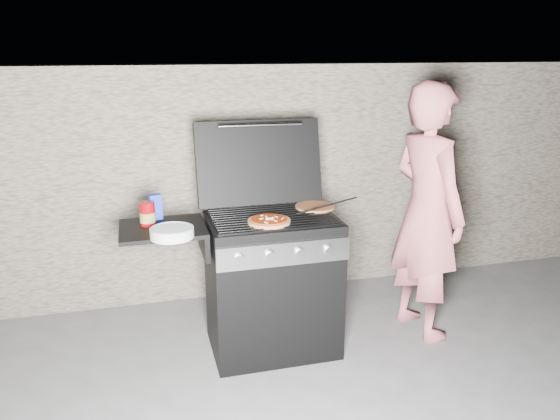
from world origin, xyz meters
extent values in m
plane|color=#535251|center=(0.00, 0.00, 0.00)|extent=(50.00, 50.00, 0.00)
cube|color=gray|center=(0.00, 1.05, 0.90)|extent=(8.00, 0.35, 1.80)
cylinder|color=#DB844D|center=(0.32, 0.12, 0.92)|extent=(0.33, 0.33, 0.01)
cylinder|color=#790409|center=(-0.75, 0.06, 0.97)|extent=(0.09, 0.09, 0.14)
cube|color=#1C2DA4|center=(-0.70, 0.16, 0.98)|extent=(0.08, 0.06, 0.16)
cylinder|color=silver|center=(-0.63, -0.20, 0.93)|extent=(0.29, 0.29, 0.06)
imported|color=#BB5B60|center=(1.06, -0.03, 0.86)|extent=(0.52, 0.69, 1.73)
cylinder|color=black|center=(0.36, 0.00, 0.95)|extent=(0.42, 0.04, 0.08)
camera|label=1|loc=(-0.79, -3.14, 1.92)|focal=35.00mm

